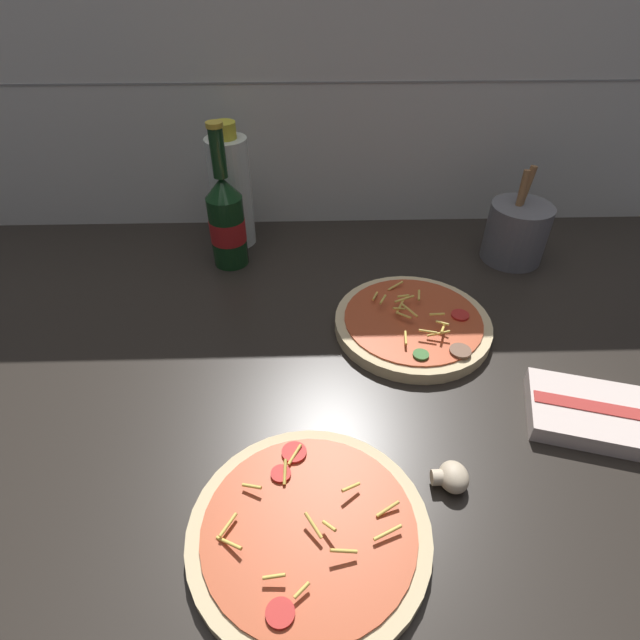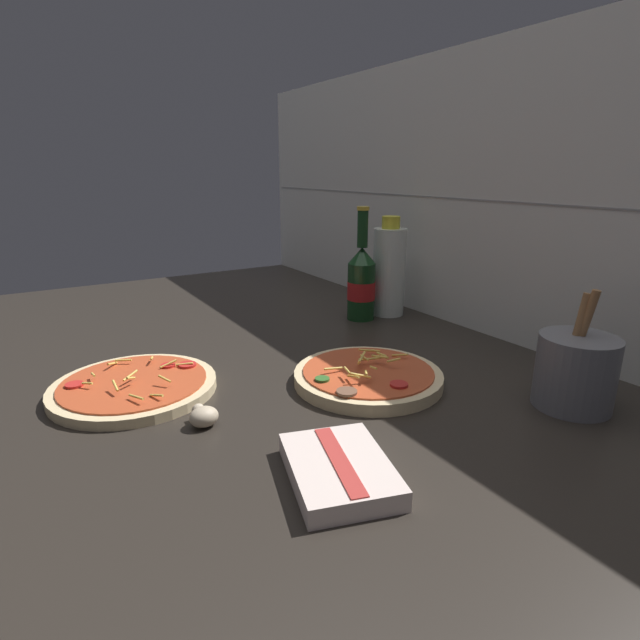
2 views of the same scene
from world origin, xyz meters
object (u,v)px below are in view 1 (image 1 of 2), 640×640
at_px(pizza_far, 412,324).
at_px(dish_towel, 590,413).
at_px(mushroom_left, 452,477).
at_px(pizza_near, 309,531).
at_px(beer_bottle, 227,220).
at_px(oil_bottle, 231,191).
at_px(utensil_crock, 516,232).

bearing_deg(pizza_far, dish_towel, -43.74).
bearing_deg(mushroom_left, pizza_near, -160.69).
height_order(pizza_far, beer_bottle, beer_bottle).
relative_size(oil_bottle, mushroom_left, 5.54).
xyz_separation_m(pizza_far, beer_bottle, (-0.30, 0.21, 0.08)).
height_order(pizza_near, pizza_far, pizza_far).
bearing_deg(beer_bottle, dish_towel, -38.24).
distance_m(pizza_near, oil_bottle, 0.64).
distance_m(pizza_near, dish_towel, 0.39).
bearing_deg(utensil_crock, beer_bottle, 179.96).
bearing_deg(mushroom_left, dish_towel, 24.05).
bearing_deg(mushroom_left, beer_bottle, 121.88).
xyz_separation_m(pizza_near, beer_bottle, (-0.14, 0.54, 0.08)).
bearing_deg(mushroom_left, pizza_far, 89.14).
bearing_deg(beer_bottle, pizza_far, -34.21).
distance_m(oil_bottle, dish_towel, 0.69).
bearing_deg(pizza_far, oil_bottle, 136.66).
bearing_deg(mushroom_left, utensil_crock, 64.80).
relative_size(pizza_far, beer_bottle, 0.94).
relative_size(pizza_far, oil_bottle, 1.04).
xyz_separation_m(pizza_near, mushroom_left, (0.16, 0.06, 0.00)).
xyz_separation_m(pizza_near, utensil_crock, (0.39, 0.54, 0.05)).
xyz_separation_m(pizza_far, oil_bottle, (-0.30, 0.29, 0.10)).
relative_size(pizza_far, dish_towel, 1.39).
distance_m(pizza_far, beer_bottle, 0.38).
bearing_deg(mushroom_left, oil_bottle, 118.00).
bearing_deg(beer_bottle, mushroom_left, -58.12).
relative_size(beer_bottle, utensil_crock, 1.46).
bearing_deg(utensil_crock, pizza_far, -137.17).
xyz_separation_m(pizza_near, pizza_far, (0.17, 0.33, 0.00)).
height_order(pizza_far, mushroom_left, pizza_far).
distance_m(pizza_far, utensil_crock, 0.31).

